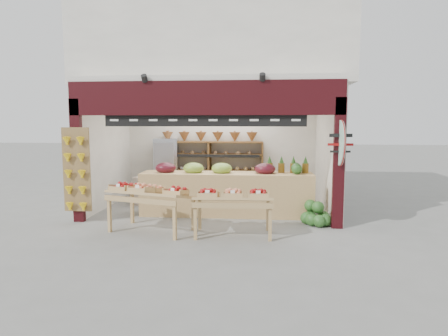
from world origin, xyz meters
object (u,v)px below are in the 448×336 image
(refrigerator, at_px, (167,168))
(watermelon_pile, at_px, (316,216))
(display_table_left, at_px, (147,192))
(display_table_right, at_px, (233,197))
(back_shelving, at_px, (209,156))
(cardboard_stack, at_px, (151,195))
(mid_counter, at_px, (226,192))

(refrigerator, xyz_separation_m, watermelon_pile, (3.86, -2.68, -0.66))
(display_table_left, bearing_deg, refrigerator, 97.53)
(display_table_right, bearing_deg, display_table_left, 174.19)
(back_shelving, distance_m, display_table_left, 3.65)
(cardboard_stack, xyz_separation_m, display_table_left, (0.62, -2.37, 0.51))
(back_shelving, distance_m, watermelon_pile, 3.95)
(display_table_right, bearing_deg, back_shelving, 104.54)
(back_shelving, xyz_separation_m, watermelon_pile, (2.64, -2.76, -1.00))
(back_shelving, distance_m, refrigerator, 1.27)
(mid_counter, relative_size, watermelon_pile, 6.04)
(refrigerator, xyz_separation_m, display_table_left, (0.46, -3.46, -0.07))
(back_shelving, relative_size, display_table_right, 2.00)
(cardboard_stack, relative_size, watermelon_pile, 1.72)
(refrigerator, height_order, watermelon_pile, refrigerator)
(refrigerator, bearing_deg, display_table_left, -88.85)
(refrigerator, height_order, mid_counter, refrigerator)
(display_table_left, bearing_deg, back_shelving, 77.88)
(mid_counter, xyz_separation_m, watermelon_pile, (1.98, -0.69, -0.35))
(display_table_left, bearing_deg, mid_counter, 45.86)
(mid_counter, bearing_deg, back_shelving, 107.80)
(refrigerator, relative_size, watermelon_pile, 2.59)
(display_table_left, xyz_separation_m, display_table_right, (1.73, -0.18, -0.03))
(back_shelving, bearing_deg, mid_counter, -72.20)
(refrigerator, bearing_deg, cardboard_stack, -104.94)
(back_shelving, relative_size, mid_counter, 0.77)
(display_table_right, bearing_deg, refrigerator, 120.97)
(refrigerator, relative_size, cardboard_stack, 1.50)
(refrigerator, relative_size, display_table_right, 1.12)
(back_shelving, xyz_separation_m, mid_counter, (0.67, -2.07, -0.65))
(back_shelving, height_order, display_table_right, back_shelving)
(display_table_left, distance_m, watermelon_pile, 3.54)
(cardboard_stack, xyz_separation_m, mid_counter, (2.05, -0.90, 0.27))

